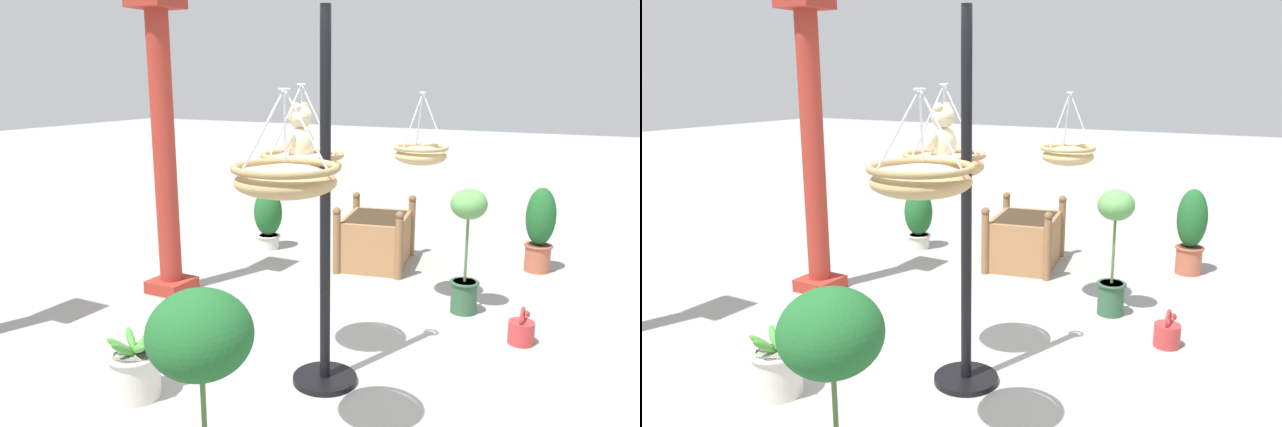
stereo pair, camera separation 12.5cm
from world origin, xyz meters
TOP-DOWN VIEW (x-y plane):
  - ground_plane at (0.00, 0.00)m, footprint 40.00×40.00m
  - display_pole_central at (-0.11, -0.01)m, footprint 0.44×0.44m
  - hanging_basket_with_teddy at (0.04, 0.24)m, footprint 0.56×0.56m
  - teddy_bear at (0.04, 0.27)m, footprint 0.28×0.24m
  - hanging_basket_left_high at (-0.96, -0.22)m, footprint 0.54×0.54m
  - hanging_basket_right_low at (1.50, -0.11)m, footprint 0.47×0.47m
  - greenhouse_pillar_right at (0.79, 2.12)m, footprint 0.40×0.40m
  - wooden_planter_box at (2.51, 0.69)m, footprint 1.08×0.90m
  - potted_plant_fern_front at (-1.60, -0.17)m, footprint 0.46×0.46m
  - potted_plant_tall_leafy at (3.07, -0.95)m, footprint 0.30×0.30m
  - potted_plant_bushy_green at (-0.85, 1.00)m, footprint 0.35×0.36m
  - potted_plant_trailing_ivy at (1.55, -0.53)m, footprint 0.31×0.31m
  - potted_plant_broad_leaf at (2.50, 2.08)m, footprint 0.34×0.34m
  - watering_can at (1.14, -1.09)m, footprint 0.35×0.20m

SIDE VIEW (x-z plane):
  - ground_plane at x=0.00m, z-range 0.00..0.00m
  - watering_can at x=1.14m, z-range -0.05..0.25m
  - potted_plant_bushy_green at x=-0.85m, z-range -0.03..0.41m
  - wooden_planter_box at x=2.51m, z-range -0.06..0.65m
  - potted_plant_broad_leaf at x=2.50m, z-range 0.02..0.75m
  - potted_plant_tall_leafy at x=3.07m, z-range 0.02..0.93m
  - potted_plant_trailing_ivy at x=1.55m, z-range 0.09..1.20m
  - potted_plant_fern_front at x=-1.60m, z-range 0.11..1.28m
  - display_pole_central at x=-0.11m, z-range -0.47..2.05m
  - greenhouse_pillar_right at x=0.79m, z-range -0.05..2.68m
  - hanging_basket_right_low at x=1.50m, z-range 1.08..1.70m
  - hanging_basket_with_teddy at x=0.04m, z-range 1.15..1.78m
  - hanging_basket_left_high at x=-0.96m, z-range 1.29..1.81m
  - teddy_bear at x=0.04m, z-range 1.44..1.84m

